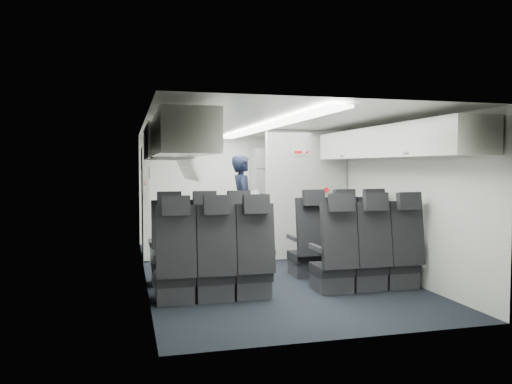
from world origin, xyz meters
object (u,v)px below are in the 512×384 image
galley_unit (272,195)px  seat_row_front (273,250)px  boarding_door (145,201)px  flight_attendant (243,204)px  carry_on_bag (163,149)px  seat_row_mid (294,262)px

galley_unit → seat_row_front: bearing=-106.3°
boarding_door → flight_attendant: bearing=1.4°
flight_attendant → carry_on_bag: 2.34m
seat_row_mid → boarding_door: 3.45m
seat_row_mid → galley_unit: 4.30m
seat_row_front → flight_attendant: (0.06, 2.13, 0.47)m
galley_unit → boarding_door: 2.84m
seat_row_mid → galley_unit: bearing=77.1°
carry_on_bag → seat_row_front: bearing=-35.0°
seat_row_mid → boarding_door: size_ratio=1.79×
seat_row_mid → flight_attendant: (0.06, 3.03, 0.47)m
galley_unit → boarding_door: size_ratio=1.02×
seat_row_front → seat_row_mid: 0.90m
flight_attendant → carry_on_bag: (-1.50, -1.55, 0.92)m
galley_unit → carry_on_bag: size_ratio=4.36×
boarding_door → carry_on_bag: bearing=-82.4°
seat_row_front → carry_on_bag: carry_on_bag is taller
carry_on_bag → flight_attendant: bearing=32.8°
seat_row_front → carry_on_bag: 2.08m
seat_row_mid → flight_attendant: flight_attendant is taller
galley_unit → boarding_door: (-2.59, -1.17, 0.00)m
boarding_door → flight_attendant: 1.70m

